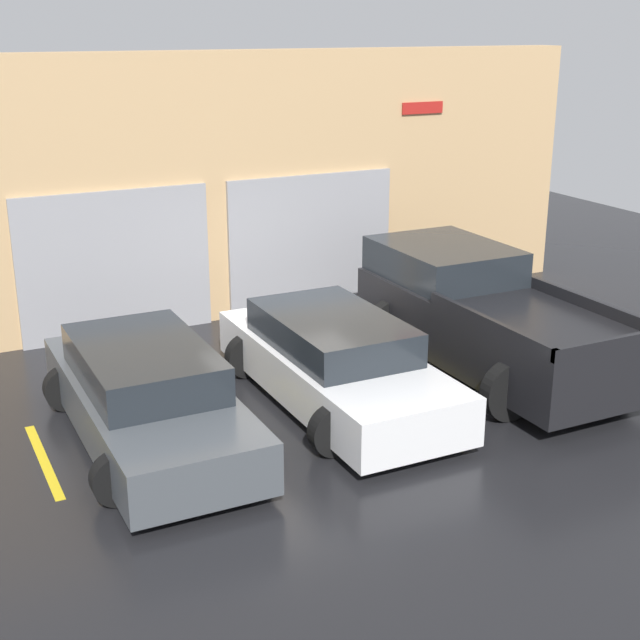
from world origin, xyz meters
name	(u,v)px	position (x,y,z in m)	size (l,w,h in m)	color
ground_plane	(298,372)	(0.00, 0.00, 0.00)	(28.00, 28.00, 0.00)	black
shophouse_building	(220,190)	(-0.01, 3.29, 2.35)	(14.71, 0.68, 4.77)	tan
pickup_truck	(483,316)	(2.75, -1.02, 0.84)	(2.62, 5.11, 1.74)	black
sedan_white	(335,362)	(0.00, -1.24, 0.61)	(2.22, 4.74, 1.28)	white
sedan_side	(147,396)	(-2.75, -1.24, 0.61)	(2.18, 4.71, 1.29)	#474C51
parking_stripe_far_left	(44,460)	(-4.12, -1.27, 0.00)	(0.12, 2.20, 0.01)	gold
parking_stripe_left	(247,419)	(-1.37, -1.27, 0.00)	(0.12, 2.20, 0.01)	gold
parking_stripe_centre	(416,385)	(1.37, -1.27, 0.00)	(0.12, 2.20, 0.01)	gold
parking_stripe_right	(558,356)	(4.12, -1.27, 0.00)	(0.12, 2.20, 0.01)	gold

